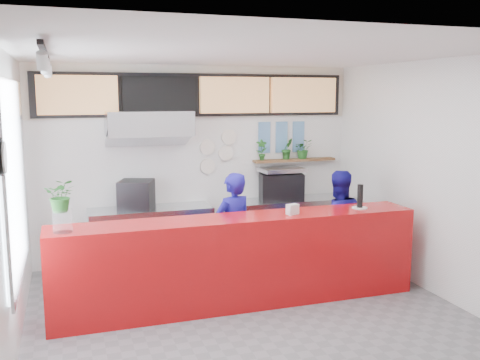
{
  "coord_description": "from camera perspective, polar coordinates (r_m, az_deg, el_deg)",
  "views": [
    {
      "loc": [
        -1.97,
        -5.55,
        2.54
      ],
      "look_at": [
        0.1,
        0.7,
        1.5
      ],
      "focal_mm": 40.0,
      "sensor_mm": 36.0,
      "label": 1
    }
  ],
  "objects": [
    {
      "name": "service_counter",
      "position": [
        6.58,
        -0.01,
        -8.63
      ],
      "size": [
        4.5,
        0.6,
        1.1
      ],
      "primitive_type": "cube",
      "color": "#AD0C0E",
      "rests_on": "ground"
    },
    {
      "name": "photo_frame_a",
      "position": [
        8.62,
        2.61,
        5.37
      ],
      "size": [
        0.2,
        0.02,
        0.25
      ],
      "primitive_type": "cube",
      "color": "#598CBF",
      "rests_on": "wall_back"
    },
    {
      "name": "herb_shelf",
      "position": [
        8.78,
        5.83,
        2.13
      ],
      "size": [
        1.4,
        0.18,
        0.04
      ],
      "primitive_type": "cube",
      "color": "brown",
      "rests_on": "wall_back"
    },
    {
      "name": "napkin_holder",
      "position": [
        6.59,
        5.62,
        -3.13
      ],
      "size": [
        0.16,
        0.13,
        0.13
      ],
      "primitive_type": "cube",
      "rotation": [
        0.0,
        0.0,
        0.31
      ],
      "color": "silver",
      "rests_on": "service_counter"
    },
    {
      "name": "photo_frame_e",
      "position": [
        8.75,
        4.44,
        3.77
      ],
      "size": [
        0.2,
        0.02,
        0.25
      ],
      "primitive_type": "cube",
      "color": "#598CBF",
      "rests_on": "wall_back"
    },
    {
      "name": "herb_a",
      "position": [
        8.54,
        2.33,
        3.24
      ],
      "size": [
        0.19,
        0.14,
        0.33
      ],
      "primitive_type": "imported",
      "rotation": [
        0.0,
        0.0,
        -0.11
      ],
      "color": "#225D20",
      "rests_on": "herb_shelf"
    },
    {
      "name": "pepper_mill",
      "position": [
        7.05,
        12.69,
        -1.67
      ],
      "size": [
        0.08,
        0.08,
        0.3
      ],
      "primitive_type": "cylinder",
      "rotation": [
        0.0,
        0.0,
        0.13
      ],
      "color": "black",
      "rests_on": "white_plate"
    },
    {
      "name": "extraction_hood",
      "position": [
        7.8,
        -9.71,
        5.98
      ],
      "size": [
        1.2,
        0.7,
        0.35
      ],
      "primitive_type": "cube",
      "color": "#B2B5BA",
      "rests_on": "ceiling"
    },
    {
      "name": "menu_board_far_right",
      "position": [
        8.75,
        6.78,
        8.98
      ],
      "size": [
        1.1,
        0.1,
        0.55
      ],
      "primitive_type": "cube",
      "color": "tan",
      "rests_on": "wall_back"
    },
    {
      "name": "menu_board_mid_left",
      "position": [
        8.05,
        -8.55,
        8.95
      ],
      "size": [
        1.1,
        0.1,
        0.55
      ],
      "primitive_type": "cube",
      "color": "black",
      "rests_on": "wall_back"
    },
    {
      "name": "herb_c",
      "position": [
        8.82,
        6.76,
        3.31
      ],
      "size": [
        0.32,
        0.29,
        0.32
      ],
      "primitive_type": "imported",
      "rotation": [
        0.0,
        0.0,
        -0.17
      ],
      "color": "#225D20",
      "rests_on": "herb_shelf"
    },
    {
      "name": "wall_right",
      "position": [
        7.2,
        20.29,
        0.11
      ],
      "size": [
        0.0,
        5.0,
        5.0
      ],
      "primitive_type": "plane",
      "rotation": [
        1.57,
        0.0,
        -1.57
      ],
      "color": "white",
      "rests_on": "ground"
    },
    {
      "name": "dec_plate_b",
      "position": [
        8.43,
        -1.52,
        2.91
      ],
      "size": [
        0.24,
        0.03,
        0.24
      ],
      "primitive_type": "cylinder",
      "rotation": [
        1.57,
        0.0,
        0.0
      ],
      "color": "silver",
      "rests_on": "wall_back"
    },
    {
      "name": "dec_plate_d",
      "position": [
        8.42,
        -1.2,
        4.62
      ],
      "size": [
        0.24,
        0.03,
        0.24
      ],
      "primitive_type": "cylinder",
      "rotation": [
        1.57,
        0.0,
        0.0
      ],
      "color": "silver",
      "rests_on": "wall_back"
    },
    {
      "name": "dec_plate_a",
      "position": [
        8.34,
        -3.5,
        3.52
      ],
      "size": [
        0.24,
        0.03,
        0.24
      ],
      "primitive_type": "cylinder",
      "rotation": [
        1.57,
        0.0,
        0.0
      ],
      "color": "silver",
      "rests_on": "wall_back"
    },
    {
      "name": "espresso_machine",
      "position": [
        8.53,
        4.41,
        -0.69
      ],
      "size": [
        0.75,
        0.6,
        0.42
      ],
      "primitive_type": "cube",
      "rotation": [
        0.0,
        0.0,
        -0.22
      ],
      "color": "black",
      "rests_on": "right_bench"
    },
    {
      "name": "wall_clock_face",
      "position": [
        4.7,
        -23.85,
        2.21
      ],
      "size": [
        0.02,
        0.26,
        0.26
      ],
      "primitive_type": "cylinder",
      "rotation": [
        0.0,
        1.57,
        0.0
      ],
      "color": "white",
      "rests_on": "wall_left"
    },
    {
      "name": "window_pane",
      "position": [
        5.94,
        -22.95,
        0.12
      ],
      "size": [
        0.04,
        2.2,
        1.9
      ],
      "primitive_type": "cube",
      "color": "silver",
      "rests_on": "wall_left"
    },
    {
      "name": "photo_frame_b",
      "position": [
        8.73,
        4.46,
        5.4
      ],
      "size": [
        0.2,
        0.02,
        0.25
      ],
      "primitive_type": "cube",
      "color": "#598CBF",
      "rests_on": "wall_back"
    },
    {
      "name": "prep_bench",
      "position": [
        8.12,
        -9.45,
        -6.07
      ],
      "size": [
        1.8,
        0.6,
        0.9
      ],
      "primitive_type": "cube",
      "color": "#B2B5BA",
      "rests_on": "ground"
    },
    {
      "name": "wall_left",
      "position": [
        5.68,
        -23.36,
        -2.34
      ],
      "size": [
        0.0,
        5.0,
        5.0
      ],
      "primitive_type": "plane",
      "rotation": [
        1.57,
        0.0,
        1.57
      ],
      "color": "white",
      "rests_on": "ground"
    },
    {
      "name": "photo_frame_d",
      "position": [
        8.64,
        2.6,
        3.72
      ],
      "size": [
        0.2,
        0.02,
        0.25
      ],
      "primitive_type": "cube",
      "color": "#598CBF",
      "rests_on": "wall_back"
    },
    {
      "name": "window_frame",
      "position": [
        5.93,
        -22.76,
        0.13
      ],
      "size": [
        0.03,
        2.3,
        2.0
      ],
      "primitive_type": "cube",
      "color": "#B2B5BA",
      "rests_on": "wall_left"
    },
    {
      "name": "basil_vase",
      "position": [
        5.95,
        -18.53,
        -1.57
      ],
      "size": [
        0.36,
        0.33,
        0.36
      ],
      "primitive_type": "imported",
      "rotation": [
        0.0,
        0.0,
        -0.15
      ],
      "color": "#225D20",
      "rests_on": "glass_vase"
    },
    {
      "name": "wall_clock_rim",
      "position": [
        4.71,
        -24.21,
        2.19
      ],
      "size": [
        0.05,
        0.3,
        0.3
      ],
      "primitive_type": "cylinder",
      "rotation": [
        0.0,
        1.57,
        0.0
      ],
      "color": "black",
      "rests_on": "wall_left"
    },
    {
      "name": "staff_center",
      "position": [
        7.02,
        -0.75,
        -5.53
      ],
      "size": [
        0.66,
        0.54,
        1.56
      ],
      "primitive_type": "imported",
      "rotation": [
        0.0,
        0.0,
        3.47
      ],
      "color": "navy",
      "rests_on": "ground"
    },
    {
      "name": "photo_frame_c",
      "position": [
        8.85,
        6.26,
        5.43
      ],
      "size": [
        0.2,
        0.02,
        0.25
      ],
      "primitive_type": "cube",
      "color": "#598CBF",
      "rests_on": "wall_back"
    },
    {
      "name": "cream_band",
      "position": [
        8.28,
        -4.61,
        9.36
      ],
      "size": [
        5.0,
        0.02,
        0.8
      ],
      "primitive_type": "cube",
      "color": "beige",
      "rests_on": "wall_back"
    },
    {
      "name": "menu_board_far_left",
      "position": [
        7.94,
        -16.92,
        8.66
      ],
      "size": [
        1.1,
        0.1,
        0.55
      ],
      "primitive_type": "cube",
      "color": "tan",
      "rests_on": "wall_back"
    },
    {
      "name": "track_rail",
      "position": [
        5.57,
        -20.11,
        12.55
      ],
      "size": [
        0.05,
        2.4,
        0.04
      ],
      "primitive_type": "cube",
      "color": "black",
      "rests_on": "ceiling"
    },
    {
      "name": "soffit",
      "position": [
        8.25,
        -4.55,
        9.02
      ],
      "size": [
        4.8,
        0.04,
        0.65
      ],
      "primitive_type": "cube",
      "color": "black",
      "rests_on": "wall_back"
    },
    {
      "name": "staff_right",
      "position": [
        7.61,
        10.34,
        -4.68
      ],
      "size": [
        0.83,
        0.69,
        1.52
      ],
      "primitive_type": "imported",
      "rotation": [
        0.0,
        0.0,
        2.97
      ],
      "color": "navy",
      "rests_on": "ground"
    },
    {
      "name": "ceiling",
      "position": [
        5.91,
        1.24,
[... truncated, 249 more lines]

